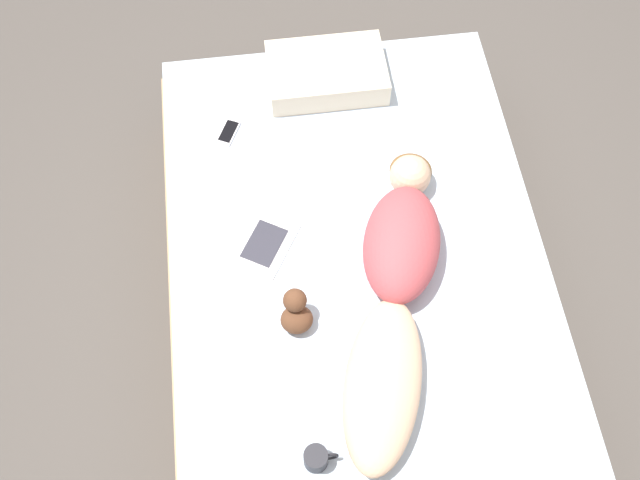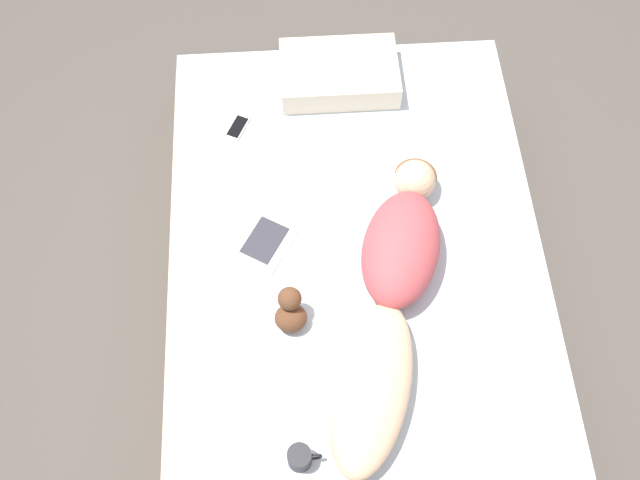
% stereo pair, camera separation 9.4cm
% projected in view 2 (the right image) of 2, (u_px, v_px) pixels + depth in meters
% --- Properties ---
extents(ground_plane, '(12.00, 12.00, 0.00)m').
position_uv_depth(ground_plane, '(351.00, 297.00, 3.48)').
color(ground_plane, '#4C4742').
extents(bed, '(1.56, 2.17, 0.52)m').
position_uv_depth(bed, '(353.00, 273.00, 3.25)').
color(bed, tan).
rests_on(bed, ground_plane).
extents(person, '(0.60, 1.33, 0.21)m').
position_uv_depth(person, '(392.00, 293.00, 2.81)').
color(person, '#DBB28E').
rests_on(person, bed).
extents(open_magazine, '(0.48, 0.44, 0.01)m').
position_uv_depth(open_magazine, '(244.00, 231.00, 3.04)').
color(open_magazine, white).
rests_on(open_magazine, bed).
extents(coffee_mug, '(0.12, 0.09, 0.09)m').
position_uv_depth(coffee_mug, '(300.00, 457.00, 2.57)').
color(coffee_mug, '#232328').
rests_on(coffee_mug, bed).
extents(cell_phone, '(0.12, 0.15, 0.01)m').
position_uv_depth(cell_phone, '(238.00, 127.00, 3.29)').
color(cell_phone, silver).
rests_on(cell_phone, bed).
extents(plush_toy, '(0.12, 0.14, 0.18)m').
position_uv_depth(plush_toy, '(290.00, 311.00, 2.79)').
color(plush_toy, brown).
rests_on(plush_toy, bed).
extents(pillow, '(0.52, 0.34, 0.12)m').
position_uv_depth(pillow, '(339.00, 74.00, 3.37)').
color(pillow, beige).
rests_on(pillow, bed).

